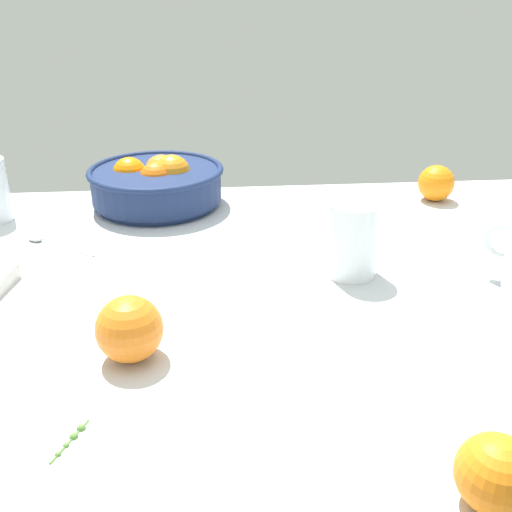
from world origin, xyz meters
TOP-DOWN VIEW (x-y plane):
  - ground_plane at (0.00, 0.00)cm, footprint 147.57×96.07cm
  - fruit_bowl at (-14.70, 38.47)cm, footprint 26.85×26.85cm
  - juice_glass at (17.11, 4.69)cm, footprint 8.02×8.02cm
  - loose_orange_0 at (19.17, -40.69)cm, footprint 7.08×7.08cm
  - loose_orange_2 at (-14.42, -15.50)cm, footprint 8.14×8.14cm
  - loose_orange_3 at (42.07, 36.22)cm, footprint 7.34×7.34cm
  - spoon at (-32.08, 19.88)cm, footprint 13.34×9.85cm
  - herb_sprig_0 at (-18.94, -29.17)cm, footprint 2.92×6.08cm

SIDE VIEW (x-z plane):
  - ground_plane at x=0.00cm, z-range -3.00..0.00cm
  - herb_sprig_0 at x=-18.94cm, z-range -0.21..0.75cm
  - spoon at x=-32.08cm, z-range -0.07..0.93cm
  - loose_orange_0 at x=19.17cm, z-range 0.00..7.08cm
  - loose_orange_3 at x=42.07cm, z-range 0.00..7.34cm
  - loose_orange_2 at x=-14.42cm, z-range 0.00..8.14cm
  - fruit_bowl at x=-14.70cm, z-range -0.47..9.67cm
  - juice_glass at x=17.11cm, z-range -0.65..10.97cm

